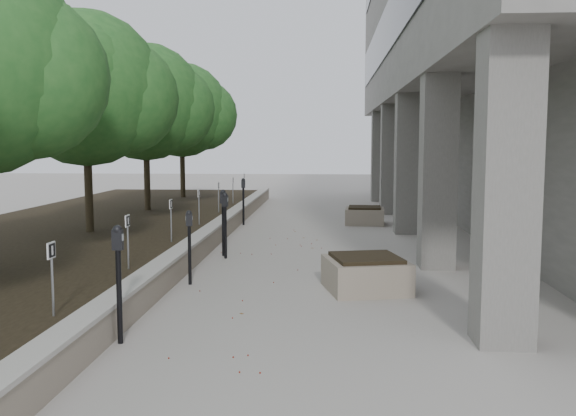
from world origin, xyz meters
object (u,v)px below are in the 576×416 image
(parking_meter_3, at_px, (225,226))
(crabapple_tree_3, at_px, (86,122))
(parking_meter_5, at_px, (243,202))
(parking_meter_4, at_px, (223,223))
(parking_meter_2, at_px, (189,248))
(planter_back, at_px, (365,215))
(planter_front, at_px, (366,273))
(crabapple_tree_5, at_px, (182,130))
(parking_meter_1, at_px, (119,285))
(crabapple_tree_4, at_px, (146,127))

(parking_meter_3, bearing_deg, crabapple_tree_3, 167.78)
(crabapple_tree_3, bearing_deg, parking_meter_5, 54.03)
(parking_meter_3, distance_m, parking_meter_4, 0.33)
(parking_meter_2, height_order, planter_back, parking_meter_2)
(planter_front, bearing_deg, planter_back, 86.90)
(crabapple_tree_5, distance_m, parking_meter_2, 14.53)
(parking_meter_1, height_order, planter_back, parking_meter_1)
(crabapple_tree_4, xyz_separation_m, planter_front, (6.62, -9.18, -2.81))
(parking_meter_3, distance_m, planter_front, 4.18)
(parking_meter_5, bearing_deg, crabapple_tree_3, -132.50)
(crabapple_tree_4, height_order, crabapple_tree_5, same)
(parking_meter_2, xyz_separation_m, parking_meter_4, (0.13, 2.94, 0.08))
(planter_back, bearing_deg, planter_front, -93.10)
(crabapple_tree_4, height_order, parking_meter_3, crabapple_tree_4)
(parking_meter_1, bearing_deg, planter_back, 70.37)
(parking_meter_5, xyz_separation_m, planter_front, (3.37, -8.65, -0.44))
(parking_meter_2, bearing_deg, crabapple_tree_3, 116.53)
(parking_meter_4, bearing_deg, crabapple_tree_4, 121.27)
(crabapple_tree_5, bearing_deg, planter_back, -35.28)
(parking_meter_5, bearing_deg, crabapple_tree_4, 164.35)
(parking_meter_3, bearing_deg, parking_meter_5, 101.02)
(parking_meter_3, distance_m, parking_meter_5, 5.77)
(crabapple_tree_5, height_order, parking_meter_4, crabapple_tree_5)
(parking_meter_1, height_order, parking_meter_5, parking_meter_1)
(parking_meter_3, relative_size, planter_front, 1.12)
(parking_meter_1, bearing_deg, planter_front, 40.87)
(parking_meter_2, relative_size, parking_meter_4, 0.89)
(crabapple_tree_4, distance_m, parking_meter_2, 9.84)
(crabapple_tree_5, bearing_deg, parking_meter_5, -59.52)
(parking_meter_3, relative_size, planter_back, 1.23)
(parking_meter_2, height_order, planter_front, parking_meter_2)
(crabapple_tree_3, xyz_separation_m, parking_meter_2, (3.40, -3.91, -2.43))
(crabapple_tree_3, xyz_separation_m, planter_front, (6.62, -4.18, -2.81))
(planter_front, relative_size, planter_back, 1.10)
(parking_meter_1, height_order, parking_meter_3, parking_meter_1)
(parking_meter_4, bearing_deg, planter_back, 59.62)
(crabapple_tree_4, bearing_deg, crabapple_tree_3, -90.00)
(crabapple_tree_5, xyz_separation_m, planter_front, (6.62, -14.18, -2.81))
(crabapple_tree_3, xyz_separation_m, parking_meter_4, (3.53, -0.97, -2.35))
(crabapple_tree_3, xyz_separation_m, parking_meter_3, (3.63, -1.28, -2.37))
(crabapple_tree_3, height_order, crabapple_tree_5, same)
(parking_meter_1, bearing_deg, parking_meter_2, 85.21)
(crabapple_tree_5, height_order, parking_meter_2, crabapple_tree_5)
(crabapple_tree_4, height_order, parking_meter_4, crabapple_tree_4)
(crabapple_tree_3, height_order, planter_front, crabapple_tree_3)
(parking_meter_4, bearing_deg, parking_meter_2, -91.83)
(crabapple_tree_5, bearing_deg, planter_front, -64.99)
(crabapple_tree_3, relative_size, parking_meter_3, 3.64)
(planter_back, bearing_deg, crabapple_tree_4, 179.76)
(parking_meter_3, xyz_separation_m, planter_front, (2.98, -2.89, -0.43))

